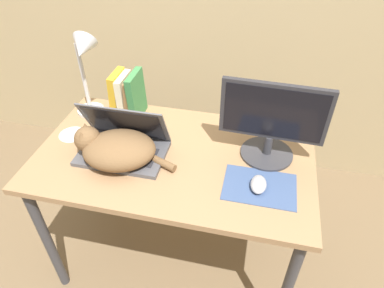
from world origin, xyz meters
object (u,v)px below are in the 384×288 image
(computer_mouse, at_px, (258,184))
(laptop, at_px, (123,144))
(cat, at_px, (116,149))
(cd_disc, at_px, (72,134))
(book_row, at_px, (127,95))
(desk_lamp, at_px, (84,62))
(external_monitor, at_px, (272,122))

(computer_mouse, bearing_deg, laptop, 171.50)
(laptop, bearing_deg, cat, -96.51)
(laptop, height_order, cd_disc, laptop)
(book_row, height_order, desk_lamp, desk_lamp)
(external_monitor, xyz_separation_m, desk_lamp, (-0.84, 0.11, 0.11))
(book_row, bearing_deg, desk_lamp, -163.56)
(book_row, relative_size, cd_disc, 1.90)
(computer_mouse, bearing_deg, external_monitor, 84.41)
(book_row, bearing_deg, external_monitor, -13.19)
(desk_lamp, bearing_deg, cat, -50.68)
(laptop, distance_m, desk_lamp, 0.41)
(cd_disc, bearing_deg, book_row, 47.25)
(computer_mouse, relative_size, desk_lamp, 0.23)
(computer_mouse, bearing_deg, cd_disc, 170.22)
(laptop, relative_size, book_row, 1.60)
(cat, distance_m, desk_lamp, 0.43)
(cat, bearing_deg, book_row, 102.34)
(desk_lamp, bearing_deg, book_row, 16.44)
(desk_lamp, distance_m, cd_disc, 0.33)
(laptop, bearing_deg, computer_mouse, -8.50)
(laptop, bearing_deg, book_row, 106.22)
(external_monitor, height_order, book_row, external_monitor)
(desk_lamp, height_order, cd_disc, desk_lamp)
(desk_lamp, relative_size, cd_disc, 3.57)
(laptop, xyz_separation_m, external_monitor, (0.60, 0.12, 0.13))
(cat, distance_m, computer_mouse, 0.59)
(computer_mouse, relative_size, book_row, 0.43)
(cat, xyz_separation_m, external_monitor, (0.61, 0.18, 0.11))
(book_row, bearing_deg, cd_disc, -132.75)
(cat, xyz_separation_m, desk_lamp, (-0.24, 0.29, 0.22))
(book_row, bearing_deg, laptop, -73.78)
(cd_disc, bearing_deg, laptop, -12.40)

